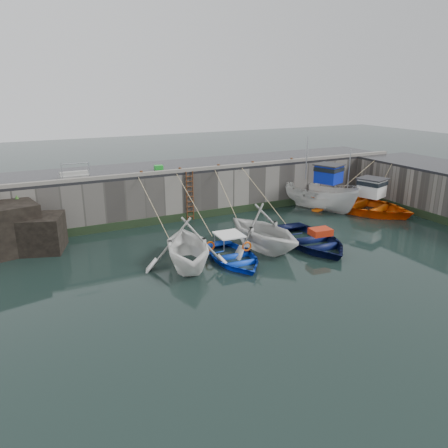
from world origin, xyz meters
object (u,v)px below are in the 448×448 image
boat_far_white (320,195)px  bollard_e (291,160)px  boat_near_blue (233,260)px  boat_near_blacktrim (262,248)px  boat_near_navy (311,245)px  boat_near_white (188,265)px  ladder (190,196)px  bollard_c (218,166)px  bollard_a (141,173)px  bollard_b (180,170)px  bollard_d (253,163)px  boat_far_orange (362,204)px  fish_crate (159,168)px

boat_far_white → bollard_e: bearing=98.1°
boat_near_blue → boat_far_white: boat_far_white is taller
bollard_e → boat_near_blacktrim: bearing=-133.4°
boat_near_blacktrim → boat_near_navy: boat_near_blacktrim is taller
boat_near_blue → boat_near_white: bearing=171.6°
boat_near_white → boat_far_white: (12.15, 5.22, 1.00)m
ladder → bollard_c: bollard_c is taller
bollard_a → bollard_b: (2.50, 0.00, 0.00)m
boat_near_navy → bollard_c: bearing=110.1°
boat_near_navy → bollard_a: size_ratio=19.99×
boat_near_navy → bollard_e: bearing=69.2°
bollard_d → boat_far_orange: bearing=-29.0°
bollard_b → bollard_d: bearing=0.0°
boat_near_blacktrim → bollard_d: bollard_d is taller
boat_far_white → fish_crate: bearing=140.9°
boat_far_orange → bollard_e: bearing=114.4°
boat_near_blacktrim → fish_crate: fish_crate is taller
bollard_b → fish_crate: bearing=127.4°
boat_far_white → bollard_a: (-12.16, 2.00, 2.30)m
boat_near_white → bollard_e: 13.56m
boat_near_navy → bollard_e: (3.85, 7.67, 3.30)m
boat_far_orange → bollard_d: bearing=132.1°
bollard_b → bollard_e: 8.50m
fish_crate → bollard_d: (6.28, -1.28, -0.01)m
bollard_d → bollard_b: bearing=180.0°
boat_far_white → bollard_b: boat_far_white is taller
ladder → boat_near_white: 7.68m
bollard_a → bollard_b: 2.50m
boat_far_orange → bollard_e: (-3.51, 3.72, 2.82)m
ladder → fish_crate: 2.79m
bollard_d → boat_near_blue: bearing=-125.6°
boat_near_white → bollard_b: 8.32m
boat_near_blacktrim → bollard_c: (0.70, 6.87, 3.30)m
boat_near_blue → bollard_b: 8.36m
boat_far_orange → fish_crate: bearing=140.0°
boat_near_blue → boat_far_orange: 12.85m
ladder → boat_far_white: boat_far_white is taller
boat_near_white → bollard_c: size_ratio=18.17×
boat_near_blacktrim → boat_far_white: boat_far_white is taller
fish_crate → bollard_c: size_ratio=1.90×
fish_crate → bollard_c: fish_crate is taller
boat_near_white → boat_near_navy: 7.15m
boat_far_white → bollard_b: (-9.66, 2.00, 2.30)m
boat_near_navy → bollard_d: (0.65, 7.67, 3.30)m
boat_near_blue → boat_far_white: 11.42m
ladder → boat_near_blue: 7.55m
boat_near_blacktrim → bollard_e: 10.02m
boat_far_white → boat_near_navy: bearing=-153.4°
ladder → bollard_c: 2.81m
boat_near_blue → boat_near_blacktrim: boat_near_blacktrim is taller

